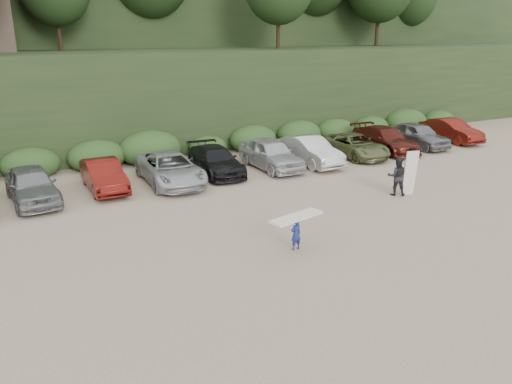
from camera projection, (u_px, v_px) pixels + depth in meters
ground at (330, 244)px, 17.59m from camera, size 120.00×120.00×0.00m
parked_cars at (180, 166)px, 24.92m from camera, size 39.40×5.95×1.65m
child_surfer at (296, 227)px, 16.93m from camera, size 2.13×1.02×1.23m
adult_surfer at (398, 176)px, 22.67m from camera, size 1.33×1.06×2.10m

